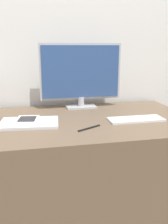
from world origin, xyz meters
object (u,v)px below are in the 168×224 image
Objects in this scene: monitor at (81,74)px; laptop at (29,123)px; ereader at (27,120)px; pen at (89,128)px; keyboard at (136,119)px.

laptop is at bearing -137.08° from monitor.
laptop is 1.94× the size of ereader.
pen is (-0.05, -0.47, -0.23)m from monitor.
ereader is (-0.61, 0.07, 0.01)m from keyboard.
ereader is (-0.01, 0.02, 0.01)m from laptop.
keyboard reaches higher than pen.
laptop is at bearing -64.85° from ereader.
monitor is 3.25× the size of ereader.
laptop is at bearing 175.50° from keyboard.
laptop is 2.45× the size of pen.
keyboard is 0.31m from pen.
monitor is 0.52m from pen.
keyboard is 1.87× the size of ereader.
pen is (0.30, -0.14, -0.00)m from laptop.
pen is at bearing -96.11° from monitor.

